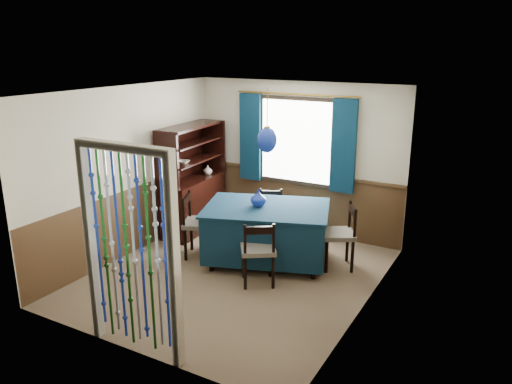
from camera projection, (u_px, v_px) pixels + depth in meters
The scene contains 22 objects.
floor at pixel (234, 276), 6.85m from camera, with size 4.00×4.00×0.00m, color brown.
ceiling at pixel (232, 91), 6.13m from camera, with size 4.00×4.00×0.00m, color silver.
wall_back at pixel (297, 159), 8.16m from camera, with size 3.60×3.60×0.00m, color beige.
wall_front at pixel (125, 239), 4.81m from camera, with size 3.60×3.60×0.00m, color beige.
wall_left at pixel (129, 172), 7.33m from camera, with size 4.00×4.00×0.00m, color beige.
wall_right at pixel (368, 210), 5.65m from camera, with size 4.00×4.00×0.00m, color beige.
wainscot_back at pixel (296, 203), 8.37m from camera, with size 3.60×3.60×0.00m, color #49311B.
wainscot_front at pixel (132, 307), 5.04m from camera, with size 3.60×3.60×0.00m, color #49311B.
wainscot_left at pixel (133, 220), 7.53m from camera, with size 4.00×4.00×0.00m, color #49311B.
wainscot_right at pixel (363, 270), 5.87m from camera, with size 4.00×4.00×0.00m, color #49311B.
window at pixel (296, 141), 8.04m from camera, with size 1.32×0.12×1.42m, color black.
doorway at pixel (131, 256), 4.92m from camera, with size 1.16×0.12×2.18m, color silver, non-canonical shape.
dining_table at pixel (267, 231), 7.16m from camera, with size 2.04×1.70×0.84m.
chair_near at pixel (258, 251), 6.49m from camera, with size 0.60×0.60×0.89m.
chair_far at pixel (270, 215), 7.94m from camera, with size 0.54×0.53×0.83m.
chair_left at pixel (198, 224), 7.37m from camera, with size 0.60×0.61×0.96m.
chair_right at pixel (340, 234), 6.99m from camera, with size 0.61×0.61×0.93m.
sideboard at pixel (193, 195), 8.39m from camera, with size 0.56×1.40×1.80m.
pendant_lamp at pixel (267, 140), 6.79m from camera, with size 0.28×0.28×0.87m.
vase_table at pixel (258, 199), 7.08m from camera, with size 0.20×0.20×0.21m, color navy.
bowl_shelf at pixel (183, 162), 7.93m from camera, with size 0.22×0.22×0.05m, color beige.
vase_sideboard at pixel (208, 169), 8.57m from camera, with size 0.16×0.16×0.17m, color beige.
Camera 1 is at (3.28, -5.30, 3.06)m, focal length 35.00 mm.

